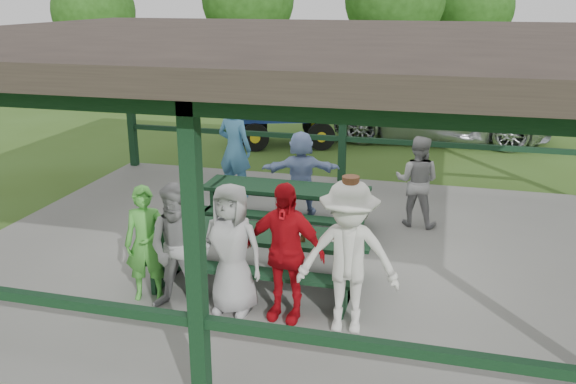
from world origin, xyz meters
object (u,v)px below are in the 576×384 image
(contestant_green, at_px, (146,244))
(farm_trailer, at_px, (287,121))
(spectator_lblue, at_px, (301,173))
(spectator_grey, at_px, (417,181))
(picnic_table_near, at_px, (259,250))
(spectator_blue, at_px, (235,149))
(contestant_grey_left, at_px, (180,248))
(contestant_grey_mid, at_px, (232,249))
(contestant_red, at_px, (284,252))
(pickup_truck, at_px, (442,109))
(picnic_table_far, at_px, (286,202))
(contestant_white_fedora, at_px, (348,258))

(contestant_green, relative_size, farm_trailer, 0.41)
(spectator_lblue, bearing_deg, spectator_grey, 162.73)
(picnic_table_near, xyz_separation_m, spectator_blue, (-1.56, 3.45, 0.47))
(contestant_grey_left, bearing_deg, picnic_table_near, 46.66)
(contestant_grey_mid, bearing_deg, picnic_table_near, 87.39)
(farm_trailer, bearing_deg, spectator_lblue, -91.09)
(contestant_grey_mid, bearing_deg, spectator_grey, 65.08)
(contestant_red, height_order, pickup_truck, contestant_red)
(contestant_grey_mid, bearing_deg, pickup_truck, 82.29)
(spectator_blue, distance_m, spectator_grey, 3.51)
(picnic_table_far, relative_size, contestant_grey_mid, 1.65)
(contestant_grey_left, bearing_deg, spectator_lblue, 75.57)
(contestant_grey_mid, xyz_separation_m, farm_trailer, (-1.73, 9.07, -0.29))
(spectator_blue, bearing_deg, contestant_white_fedora, 136.42)
(spectator_blue, bearing_deg, contestant_grey_left, 113.62)
(spectator_grey, height_order, farm_trailer, spectator_grey)
(contestant_red, distance_m, pickup_truck, 10.91)
(contestant_red, bearing_deg, contestant_grey_mid, -171.98)
(contestant_white_fedora, bearing_deg, spectator_grey, 76.55)
(picnic_table_near, xyz_separation_m, spectator_grey, (1.89, 2.79, 0.29))
(spectator_blue, height_order, pickup_truck, spectator_blue)
(pickup_truck, bearing_deg, contestant_green, 160.53)
(picnic_table_far, relative_size, spectator_lblue, 1.80)
(picnic_table_near, height_order, contestant_red, contestant_red)
(spectator_lblue, relative_size, spectator_blue, 0.79)
(picnic_table_far, height_order, contestant_red, contestant_red)
(picnic_table_far, distance_m, contestant_green, 2.98)
(contestant_grey_left, xyz_separation_m, contestant_white_fedora, (2.05, 0.04, 0.10))
(spectator_lblue, bearing_deg, contestant_grey_left, 65.06)
(pickup_truck, bearing_deg, contestant_red, 169.67)
(contestant_white_fedora, height_order, spectator_blue, spectator_blue)
(picnic_table_near, bearing_deg, contestant_green, -148.63)
(contestant_grey_mid, bearing_deg, contestant_white_fedora, 0.92)
(contestant_red, xyz_separation_m, spectator_blue, (-2.12, 4.24, 0.09))
(picnic_table_far, height_order, farm_trailer, farm_trailer)
(picnic_table_near, bearing_deg, contestant_white_fedora, -33.30)
(picnic_table_far, bearing_deg, contestant_red, -75.50)
(contestant_red, bearing_deg, pickup_truck, 88.57)
(picnic_table_far, bearing_deg, picnic_table_near, -85.45)
(picnic_table_far, xyz_separation_m, contestant_grey_left, (-0.55, -2.91, 0.33))
(contestant_grey_mid, height_order, contestant_red, contestant_red)
(contestant_green, distance_m, spectator_blue, 4.23)
(contestant_green, relative_size, spectator_blue, 0.79)
(contestant_red, height_order, spectator_lblue, contestant_red)
(contestant_white_fedora, xyz_separation_m, pickup_truck, (0.81, 10.88, -0.18))
(picnic_table_near, xyz_separation_m, spectator_lblue, (-0.11, 2.84, 0.27))
(pickup_truck, bearing_deg, contestant_white_fedora, 173.74)
(contestant_white_fedora, height_order, pickup_truck, contestant_white_fedora)
(contestant_grey_mid, distance_m, pickup_truck, 11.03)
(picnic_table_near, distance_m, spectator_grey, 3.38)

